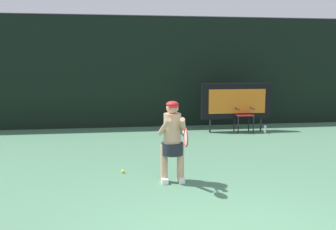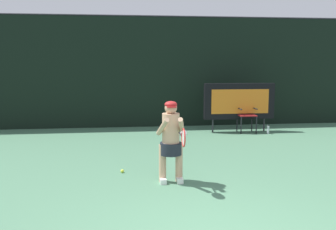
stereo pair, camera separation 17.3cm
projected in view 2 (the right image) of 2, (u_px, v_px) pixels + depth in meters
backdrop_screen at (155, 72)px, 12.42m from camera, size 18.00×0.12×3.66m
scoreboard at (239, 101)px, 11.59m from camera, size 2.20×0.21×1.50m
umpire_chair at (246, 112)px, 11.53m from camera, size 0.52×0.44×1.08m
water_bottle at (268, 130)px, 11.34m from camera, size 0.07×0.07×0.27m
tennis_player at (171, 138)px, 6.68m from camera, size 0.53×0.60×1.47m
tennis_racket at (183, 137)px, 6.12m from camera, size 0.03×0.60×0.31m
tennis_ball_loose at (122, 171)px, 7.34m from camera, size 0.07×0.07×0.07m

